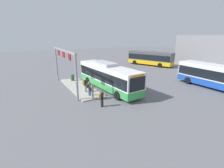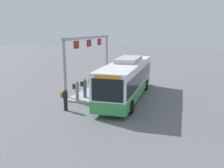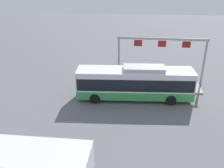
{
  "view_description": "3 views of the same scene",
  "coord_description": "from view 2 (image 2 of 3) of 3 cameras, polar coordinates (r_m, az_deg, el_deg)",
  "views": [
    {
      "loc": [
        18.59,
        -9.97,
        6.98
      ],
      "look_at": [
        3.24,
        -1.21,
        1.68
      ],
      "focal_mm": 26.75,
      "sensor_mm": 36.0,
      "label": 1
    },
    {
      "loc": [
        20.15,
        6.11,
        5.95
      ],
      "look_at": [
        2.41,
        -0.44,
        1.73
      ],
      "focal_mm": 40.19,
      "sensor_mm": 36.0,
      "label": 2
    },
    {
      "loc": [
        -0.32,
        21.6,
        11.31
      ],
      "look_at": [
        2.33,
        -0.63,
        1.19
      ],
      "focal_mm": 38.18,
      "sensor_mm": 36.0,
      "label": 3
    }
  ],
  "objects": [
    {
      "name": "platform_sign_gantry",
      "position": [
        25.48,
        -5.22,
        7.65
      ],
      "size": [
        10.03,
        0.24,
        5.2
      ],
      "color": "gray",
      "rests_on": "ground"
    },
    {
      "name": "bus_main",
      "position": [
        21.47,
        3.34,
        1.43
      ],
      "size": [
        11.5,
        3.38,
        3.46
      ],
      "rotation": [
        0.0,
        0.0,
        0.08
      ],
      "color": "green",
      "rests_on": "ground"
    },
    {
      "name": "trash_bin",
      "position": [
        28.02,
        0.93,
        1.58
      ],
      "size": [
        0.52,
        0.52,
        0.9
      ],
      "primitive_type": "cylinder",
      "color": "#2D5133",
      "rests_on": "platform_curb"
    },
    {
      "name": "platform_curb",
      "position": [
        24.91,
        -2.1,
        -1.07
      ],
      "size": [
        10.0,
        2.8,
        0.16
      ],
      "primitive_type": "cube",
      "color": "#B2ADA3",
      "rests_on": "ground"
    },
    {
      "name": "ground_plane",
      "position": [
        21.88,
        3.27,
        -3.23
      ],
      "size": [
        120.0,
        120.0,
        0.0
      ],
      "primitive_type": "plane",
      "color": "slate"
    },
    {
      "name": "person_waiting_near",
      "position": [
        21.4,
        -6.28,
        -0.74
      ],
      "size": [
        0.37,
        0.54,
        1.67
      ],
      "rotation": [
        0.0,
        0.0,
        1.65
      ],
      "color": "#334C8C",
      "rests_on": "platform_curb"
    },
    {
      "name": "person_waiting_far",
      "position": [
        22.62,
        -4.59,
        0.02
      ],
      "size": [
        0.39,
        0.56,
        1.67
      ],
      "rotation": [
        0.0,
        0.0,
        1.72
      ],
      "color": "gray",
      "rests_on": "platform_curb"
    },
    {
      "name": "person_boarding",
      "position": [
        18.72,
        -10.62,
        -3.33
      ],
      "size": [
        0.37,
        0.55,
        1.67
      ],
      "rotation": [
        0.0,
        0.0,
        1.47
      ],
      "color": "black",
      "rests_on": "ground"
    },
    {
      "name": "person_waiting_mid",
      "position": [
        20.49,
        -8.02,
        -1.39
      ],
      "size": [
        0.38,
        0.56,
        1.67
      ],
      "rotation": [
        0.0,
        0.0,
        1.44
      ],
      "color": "gray",
      "rests_on": "platform_curb"
    }
  ]
}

